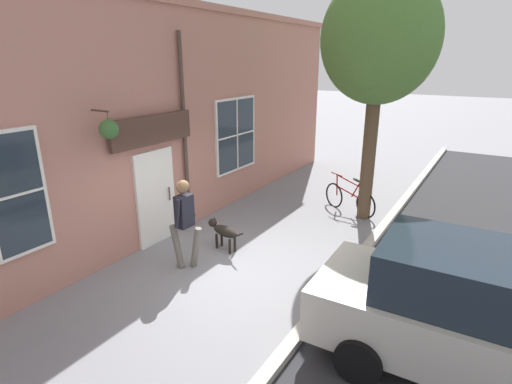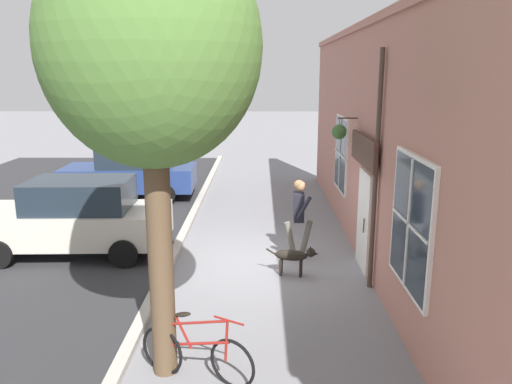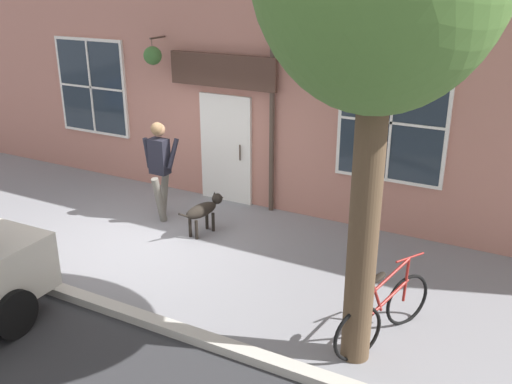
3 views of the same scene
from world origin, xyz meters
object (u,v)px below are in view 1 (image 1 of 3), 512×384
Objects in this scene: leaning_bicycle at (349,198)px; parked_car_mid_block at (483,317)px; street_tree_by_curb at (378,44)px; dog_on_leash at (223,231)px; pedestrian_walking at (184,215)px.

leaning_bicycle is 5.93m from parked_car_mid_block.
street_tree_by_curb reaches higher than leaning_bicycle.
leaning_bicycle reaches higher than dog_on_leash.
street_tree_by_curb reaches higher than parked_car_mid_block.
pedestrian_walking is 4.98m from leaning_bicycle.
pedestrian_walking is 0.42× the size of parked_car_mid_block.
street_tree_by_curb is at bearing 63.49° from pedestrian_walking.
street_tree_by_curb is (2.18, 4.37, 3.17)m from pedestrian_walking.
street_tree_by_curb is at bearing -28.00° from leaning_bicycle.
pedestrian_walking is 1.67× the size of dog_on_leash.
pedestrian_walking is 1.23m from dog_on_leash.
parked_car_mid_block is at bearing -2.66° from pedestrian_walking.
pedestrian_walking is at bearing -116.51° from street_tree_by_curb.
street_tree_by_curb is 3.93m from leaning_bicycle.
dog_on_leash is at bearing -120.98° from street_tree_by_curb.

